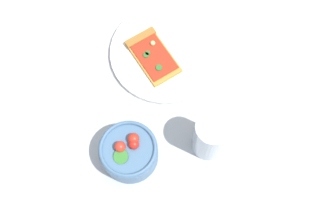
% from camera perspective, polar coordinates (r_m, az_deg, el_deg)
% --- Properties ---
extents(ground_plane, '(2.40, 2.40, 0.00)m').
position_cam_1_polar(ground_plane, '(1.03, -1.17, 6.18)').
color(ground_plane, '#B2B7BC').
rests_on(ground_plane, ground).
extents(plate, '(0.28, 0.28, 0.01)m').
position_cam_1_polar(plate, '(1.04, -0.33, 8.25)').
color(plate, white).
rests_on(plate, ground_plane).
extents(pizza_slice_main, '(0.16, 0.15, 0.02)m').
position_cam_1_polar(pizza_slice_main, '(1.03, -2.32, 8.08)').
color(pizza_slice_main, gold).
rests_on(pizza_slice_main, plate).
extents(salad_bowl, '(0.13, 0.13, 0.09)m').
position_cam_1_polar(salad_bowl, '(0.92, -5.38, -5.51)').
color(salad_bowl, '#4C7299').
rests_on(salad_bowl, ground_plane).
extents(soda_glass, '(0.07, 0.07, 0.13)m').
position_cam_1_polar(soda_glass, '(0.90, 5.86, -3.45)').
color(soda_glass, silver).
rests_on(soda_glass, ground_plane).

